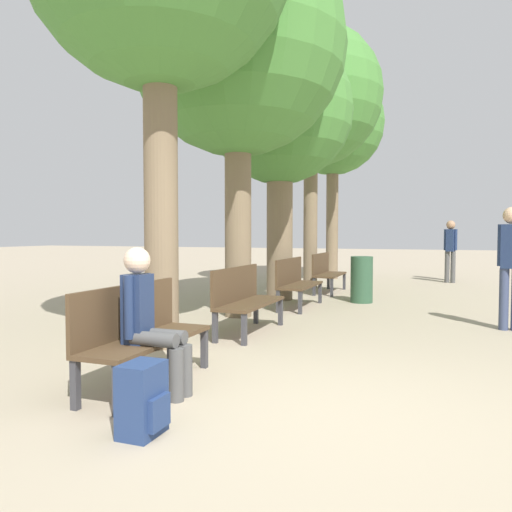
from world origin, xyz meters
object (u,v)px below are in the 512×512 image
Objects in this scene: bench_row_0 at (139,329)px; tree_row_1 at (238,49)px; bench_row_2 at (295,280)px; pedestrian_near at (511,260)px; person_seated at (149,317)px; trash_bin at (362,280)px; pedestrian_mid at (450,247)px; tree_row_4 at (333,125)px; tree_row_2 at (280,114)px; backpack at (143,400)px; bench_row_1 at (244,296)px; pedestrian_far at (450,247)px; tree_row_3 at (311,97)px; bench_row_3 at (326,270)px.

bench_row_0 is 0.25× the size of tree_row_1.
pedestrian_near is (3.43, -1.02, 0.48)m from bench_row_2.
person_seated is at bearing -39.73° from bench_row_0.
trash_bin is at bearing 55.16° from tree_row_1.
person_seated is 11.41m from pedestrian_mid.
tree_row_1 reaches higher than tree_row_4.
tree_row_2 is 10.76× the size of backpack.
bench_row_1 is 0.25× the size of tree_row_1.
tree_row_4 is (-0.61, 8.50, 4.05)m from bench_row_1.
bench_row_2 is at bearing 64.57° from tree_row_1.
pedestrian_near is (4.03, -1.94, -2.77)m from tree_row_2.
pedestrian_far reaches higher than bench_row_2.
trash_bin is (1.04, 3.60, -0.05)m from bench_row_1.
tree_row_4 is at bearing 108.55° from trash_bin.
pedestrian_near reaches higher than bench_row_0.
tree_row_2 is 3.07× the size of pedestrian_near.
tree_row_1 is 5.45m from person_seated.
backpack is 0.29× the size of pedestrian_mid.
pedestrian_near is 7.65m from pedestrian_far.
tree_row_2 reaches higher than trash_bin.
bench_row_1 is 1.00× the size of bench_row_2.
bench_row_2 is 0.88× the size of pedestrian_near.
bench_row_0 is 1.00× the size of bench_row_1.
bench_row_2 is 7.15m from pedestrian_far.
pedestrian_far reaches higher than trash_bin.
trash_bin is at bearing -54.73° from tree_row_3.
backpack is (0.67, -0.95, -0.26)m from bench_row_0.
person_seated is at bearing -87.41° from bench_row_2.
bench_row_0 is at bearing -84.18° from tree_row_2.
tree_row_1 is (-0.61, 1.23, 3.82)m from bench_row_1.
pedestrian_near is at bearing -41.44° from trash_bin.
bench_row_1 is at bearing -84.16° from tree_row_3.
backpack is (0.43, -0.75, -0.42)m from person_seated.
tree_row_1 is 4.83m from trash_bin.
bench_row_1 is 3.74m from trash_bin.
backpack is (1.28, -4.69, -4.09)m from tree_row_1.
tree_row_1 is 1.15× the size of tree_row_2.
bench_row_3 is 3.08× the size of backpack.
tree_row_4 is (0.00, 2.58, -0.18)m from tree_row_3.
bench_row_1 is 2.72m from person_seated.
tree_row_2 is at bearing -90.00° from tree_row_4.
tree_row_2 is (0.00, 2.19, -0.56)m from tree_row_1.
bench_row_2 is at bearing 163.44° from pedestrian_near.
trash_bin is at bearing 73.89° from bench_row_1.
bench_row_1 is 9.51m from pedestrian_far.
tree_row_2 reaches higher than pedestrian_mid.
tree_row_3 is at bearing 125.27° from trash_bin.
trash_bin is (1.64, 2.36, -3.88)m from tree_row_1.
tree_row_2 is at bearing -174.16° from trash_bin.
backpack is (1.28, -9.38, -4.50)m from tree_row_3.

